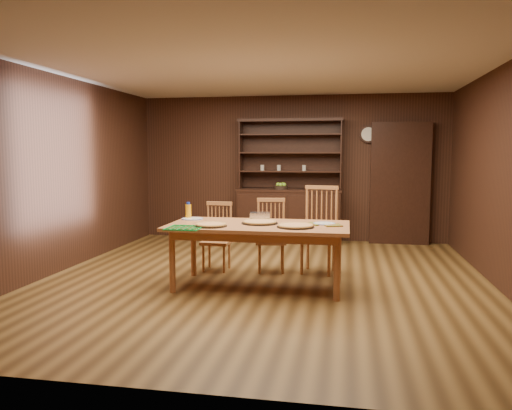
% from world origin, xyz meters
% --- Properties ---
extents(floor, '(6.00, 6.00, 0.00)m').
position_xyz_m(floor, '(0.00, 0.00, 0.00)').
color(floor, brown).
rests_on(floor, ground).
extents(room_shell, '(6.00, 6.00, 6.00)m').
position_xyz_m(room_shell, '(0.00, 0.00, 1.58)').
color(room_shell, silver).
rests_on(room_shell, floor).
extents(china_hutch, '(1.84, 0.52, 2.17)m').
position_xyz_m(china_hutch, '(-0.00, 2.75, 0.60)').
color(china_hutch, black).
rests_on(china_hutch, floor).
extents(doorway, '(1.00, 0.18, 2.10)m').
position_xyz_m(doorway, '(1.90, 2.90, 1.05)').
color(doorway, black).
rests_on(doorway, floor).
extents(wall_clock, '(0.30, 0.05, 0.30)m').
position_xyz_m(wall_clock, '(1.35, 2.96, 1.90)').
color(wall_clock, black).
rests_on(wall_clock, room_shell).
extents(dining_table, '(2.09, 1.05, 0.75)m').
position_xyz_m(dining_table, '(-0.01, -0.34, 0.68)').
color(dining_table, '#A66339').
rests_on(dining_table, floor).
extents(chair_left, '(0.39, 0.37, 0.92)m').
position_xyz_m(chair_left, '(-0.71, 0.46, 0.48)').
color(chair_left, '#C68144').
rests_on(chair_left, floor).
extents(chair_center, '(0.45, 0.44, 0.97)m').
position_xyz_m(chair_center, '(0.01, 0.53, 0.51)').
color(chair_center, '#C68144').
rests_on(chair_center, floor).
extents(chair_right, '(0.53, 0.51, 1.14)m').
position_xyz_m(chair_right, '(0.66, 0.58, 0.61)').
color(chair_right, '#C68144').
rests_on(chair_right, floor).
extents(pizza_left, '(0.37, 0.37, 0.04)m').
position_xyz_m(pizza_left, '(-0.51, -0.61, 0.77)').
color(pizza_left, black).
rests_on(pizza_left, dining_table).
extents(pizza_right, '(0.42, 0.42, 0.04)m').
position_xyz_m(pizza_right, '(0.44, -0.51, 0.77)').
color(pizza_right, black).
rests_on(pizza_right, dining_table).
extents(pizza_center, '(0.43, 0.43, 0.04)m').
position_xyz_m(pizza_center, '(-0.00, -0.29, 0.77)').
color(pizza_center, black).
rests_on(pizza_center, dining_table).
extents(cooling_rack, '(0.42, 0.42, 0.02)m').
position_xyz_m(cooling_rack, '(-0.76, -0.80, 0.76)').
color(cooling_rack, '#0C9C34').
rests_on(cooling_rack, dining_table).
extents(plate_left, '(0.27, 0.27, 0.02)m').
position_xyz_m(plate_left, '(-0.89, -0.08, 0.76)').
color(plate_left, white).
rests_on(plate_left, dining_table).
extents(plate_right, '(0.26, 0.26, 0.02)m').
position_xyz_m(plate_right, '(0.75, -0.21, 0.76)').
color(plate_right, white).
rests_on(plate_right, dining_table).
extents(foil_dish, '(0.27, 0.21, 0.10)m').
position_xyz_m(foil_dish, '(-0.04, -0.02, 0.80)').
color(foil_dish, silver).
rests_on(foil_dish, dining_table).
extents(juice_bottle, '(0.07, 0.07, 0.21)m').
position_xyz_m(juice_bottle, '(-0.97, -0.01, 0.85)').
color(juice_bottle, orange).
rests_on(juice_bottle, dining_table).
extents(pot_holder_a, '(0.24, 0.24, 0.01)m').
position_xyz_m(pot_holder_a, '(0.85, -0.32, 0.76)').
color(pot_holder_a, '#A02112').
rests_on(pot_holder_a, dining_table).
extents(pot_holder_b, '(0.27, 0.27, 0.01)m').
position_xyz_m(pot_holder_b, '(0.63, -0.25, 0.76)').
color(pot_holder_b, '#A02112').
rests_on(pot_holder_b, dining_table).
extents(fruit_bowl, '(0.25, 0.25, 0.12)m').
position_xyz_m(fruit_bowl, '(-0.14, 2.69, 0.99)').
color(fruit_bowl, black).
rests_on(fruit_bowl, china_hutch).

